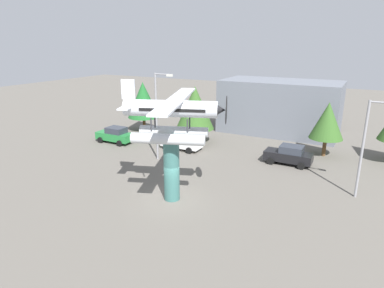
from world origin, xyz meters
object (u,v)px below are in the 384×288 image
Objects in this scene: display_pedestal at (172,170)px; car_near_green at (115,135)px; streetlight_secondary at (367,142)px; tree_east at (195,108)px; floatplane_monument at (172,116)px; tree_west at (143,100)px; car_far_black at (289,155)px; streetlight_primary at (158,111)px; storefront_building at (280,107)px; car_mid_white at (182,141)px; tree_center_back at (327,121)px.

car_near_green is at bearing 145.13° from display_pedestal.
streetlight_secondary is (24.45, -2.38, 3.24)m from car_near_green.
streetlight_secondary is at bearing -21.84° from tree_east.
floatplane_monument is 1.64× the size of tree_east.
tree_west is (-0.28, 5.78, 3.00)m from car_near_green.
car_far_black is 0.52× the size of streetlight_primary.
floatplane_monument is 8.68m from streetlight_primary.
streetlight_primary is at bearing 179.84° from streetlight_secondary.
tree_east reaches higher than display_pedestal.
floatplane_monument is at bearing -94.68° from storefront_building.
storefront_building reaches higher than car_near_green.
car_mid_white is at bearing 116.21° from display_pedestal.
tree_center_back is at bearing -160.15° from car_mid_white.
floatplane_monument is at bearing -48.01° from tree_west.
display_pedestal is at bearing -150.76° from streetlight_secondary.
car_mid_white is at bearing 167.46° from streetlight_secondary.
streetlight_primary is 0.59× the size of storefront_building.
tree_west is at bearing 133.24° from streetlight_primary.
tree_center_back is (13.61, 8.44, -1.15)m from streetlight_primary.
streetlight_primary is at bearing 162.42° from car_near_green.
streetlight_primary is 11.16m from tree_west.
floatplane_monument is at bearing -118.26° from tree_center_back.
tree_center_back is (21.23, 0.33, -0.36)m from tree_west.
tree_east is (-5.26, 13.22, -2.16)m from floatplane_monument.
car_mid_white is at bearing -120.66° from storefront_building.
car_mid_white is at bearing -170.15° from car_near_green.
tree_east is at bearing -11.43° from car_far_black.
display_pedestal is 1.04× the size of car_near_green.
car_far_black is at bearing -10.91° from tree_west.
streetlight_secondary is at bearing -57.79° from storefront_building.
streetlight_primary is at bearing -115.49° from storefront_building.
tree_west is at bearing 169.79° from tree_east.
floatplane_monument is 16.48m from car_near_green.
display_pedestal is 0.62× the size of streetlight_secondary.
storefront_building reaches higher than display_pedestal.
car_near_green and car_mid_white have the same top height.
car_near_green is at bearing 174.45° from streetlight_secondary.
tree_west is at bearing -87.25° from car_near_green.
car_far_black is (10.71, 0.83, 0.00)m from car_mid_white.
car_near_green is 1.00× the size of car_mid_white.
display_pedestal is 14.32m from tree_east.
streetlight_secondary reaches higher than tree_west.
tree_center_back is at bearing 7.52° from tree_east.
streetlight_primary is 17.11m from streetlight_secondary.
display_pedestal reaches higher than car_near_green.
tree_east is (7.65, 4.36, 2.99)m from car_near_green.
car_mid_white is at bearing -88.32° from tree_east.
tree_west reaches higher than display_pedestal.
display_pedestal is 0.43× the size of floatplane_monument.
car_near_green is at bearing -138.32° from storefront_building.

